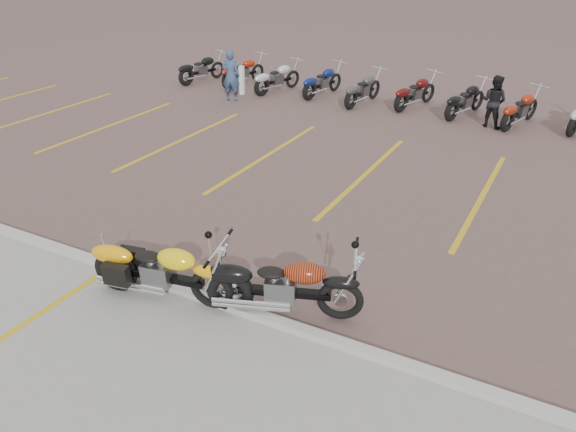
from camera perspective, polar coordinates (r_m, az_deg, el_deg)
name	(u,v)px	position (r m, az deg, el deg)	size (l,w,h in m)	color
ground	(285,249)	(10.19, -0.36, -3.40)	(100.00, 100.00, 0.00)	brown
concrete_apron	(103,417)	(7.38, -18.32, -18.85)	(60.00, 5.00, 0.01)	#9E9B93
curb	(222,304)	(8.73, -6.72, -8.85)	(60.00, 0.18, 0.12)	#ADAAA3
parking_stripes	(365,175)	(13.47, 7.83, 4.19)	(38.00, 5.50, 0.01)	gold
yellow_cruiser	(159,272)	(8.86, -12.98, -5.54)	(2.35, 0.58, 0.97)	black
flame_cruiser	(280,287)	(8.29, -0.78, -7.27)	(2.25, 0.94, 0.97)	black
person_a	(231,76)	(19.55, -5.83, 14.01)	(0.62, 0.41, 1.70)	navy
person_b	(494,101)	(17.69, 20.18, 10.88)	(0.74, 0.58, 1.52)	black
bollard	(242,80)	(20.41, -4.71, 13.58)	(0.15, 0.15, 1.00)	white
bg_bike_row	(465,99)	(18.59, 17.55, 11.31)	(20.82, 2.09, 1.10)	black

